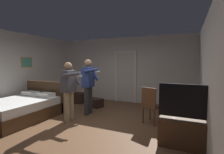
{
  "coord_description": "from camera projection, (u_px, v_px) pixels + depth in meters",
  "views": [
    {
      "loc": [
        2.53,
        -3.62,
        1.63
      ],
      "look_at": [
        0.66,
        0.49,
        1.25
      ],
      "focal_mm": 26.8,
      "sensor_mm": 36.0,
      "label": 1
    }
  ],
  "objects": [
    {
      "name": "wall_right",
      "position": [
        211.0,
        78.0,
        3.14
      ],
      "size": [
        0.12,
        6.21,
        2.69
      ],
      "primitive_type": "cube",
      "color": "beige",
      "rests_on": "ground_plane"
    },
    {
      "name": "person_blue_shirt",
      "position": [
        69.0,
        87.0,
        4.67
      ],
      "size": [
        0.74,
        0.57,
        1.66
      ],
      "color": "tan",
      "rests_on": "ground_plane"
    },
    {
      "name": "bottle_on_table",
      "position": [
        180.0,
        96.0,
        4.12
      ],
      "size": [
        0.06,
        0.06,
        0.26
      ],
      "color": "#324D1D",
      "rests_on": "side_table"
    },
    {
      "name": "bed",
      "position": [
        22.0,
        108.0,
        4.91
      ],
      "size": [
        1.54,
        1.96,
        1.02
      ],
      "color": "#4C331E",
      "rests_on": "ground_plane"
    },
    {
      "name": "suitcase_small",
      "position": [
        78.0,
        98.0,
        6.81
      ],
      "size": [
        0.49,
        0.34,
        0.43
      ],
      "primitive_type": "cube",
      "rotation": [
        0.0,
        0.0,
        0.07
      ],
      "color": "black",
      "rests_on": "ground_plane"
    },
    {
      "name": "wall_left",
      "position": [
        8.0,
        72.0,
        5.57
      ],
      "size": [
        0.15,
        6.21,
        2.69
      ],
      "color": "beige",
      "rests_on": "ground_plane"
    },
    {
      "name": "person_striped_shirt",
      "position": [
        88.0,
        83.0,
        5.29
      ],
      "size": [
        0.68,
        0.56,
        1.75
      ],
      "color": "#333338",
      "rests_on": "ground_plane"
    },
    {
      "name": "doorway_frame",
      "position": [
        126.0,
        73.0,
        6.99
      ],
      "size": [
        0.93,
        0.08,
        2.13
      ],
      "color": "white",
      "rests_on": "ground_plane"
    },
    {
      "name": "ground_plane",
      "position": [
        82.0,
        124.0,
        4.47
      ],
      "size": [
        6.56,
        6.56,
        0.0
      ],
      "primitive_type": "plane",
      "color": "brown"
    },
    {
      "name": "wooden_chair",
      "position": [
        151.0,
        104.0,
        4.46
      ],
      "size": [
        0.54,
        0.54,
        0.99
      ],
      "color": "brown",
      "rests_on": "ground_plane"
    },
    {
      "name": "tv_flatscreen",
      "position": [
        188.0,
        129.0,
        3.2
      ],
      "size": [
        1.11,
        0.4,
        1.24
      ],
      "color": "#4C331E",
      "rests_on": "ground_plane"
    },
    {
      "name": "wall_back",
      "position": [
        123.0,
        70.0,
        7.11
      ],
      "size": [
        5.99,
        0.12,
        2.69
      ],
      "primitive_type": "cube",
      "color": "beige",
      "rests_on": "ground_plane"
    },
    {
      "name": "suitcase_dark",
      "position": [
        95.0,
        103.0,
        6.24
      ],
      "size": [
        0.61,
        0.49,
        0.31
      ],
      "primitive_type": "cube",
      "rotation": [
        0.0,
        0.0,
        -0.21
      ],
      "color": "black",
      "rests_on": "ground_plane"
    },
    {
      "name": "laptop",
      "position": [
        173.0,
        98.0,
        4.22
      ],
      "size": [
        0.35,
        0.36,
        0.17
      ],
      "color": "black",
      "rests_on": "side_table"
    },
    {
      "name": "side_table",
      "position": [
        174.0,
        108.0,
        4.28
      ],
      "size": [
        0.69,
        0.69,
        0.7
      ],
      "color": "brown",
      "rests_on": "ground_plane"
    }
  ]
}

